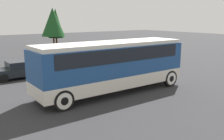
# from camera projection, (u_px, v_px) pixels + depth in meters

# --- Properties ---
(ground_plane) EXTENTS (120.00, 120.00, 0.00)m
(ground_plane) POSITION_uv_depth(u_px,v_px,m) (112.00, 92.00, 15.70)
(ground_plane) COLOR #2D2D30
(tour_bus) EXTENTS (9.82, 2.69, 3.15)m
(tour_bus) POSITION_uv_depth(u_px,v_px,m) (113.00, 62.00, 15.36)
(tour_bus) COLOR silver
(tour_bus) RESTS_ON ground_plane
(parked_car_near) EXTENTS (4.45, 1.96, 1.35)m
(parked_car_near) POSITION_uv_depth(u_px,v_px,m) (94.00, 60.00, 23.60)
(parked_car_near) COLOR #BCBCC1
(parked_car_near) RESTS_ON ground_plane
(parked_car_mid) EXTENTS (4.55, 1.85, 1.33)m
(parked_car_mid) POSITION_uv_depth(u_px,v_px,m) (25.00, 69.00, 19.52)
(parked_car_mid) COLOR black
(parked_car_mid) RESTS_ON ground_plane
(tree_left) EXTENTS (2.53, 2.53, 6.07)m
(tree_left) POSITION_uv_depth(u_px,v_px,m) (56.00, 23.00, 39.70)
(tree_left) COLOR brown
(tree_left) RESTS_ON ground_plane
(tree_center) EXTENTS (3.53, 3.53, 6.10)m
(tree_center) POSITION_uv_depth(u_px,v_px,m) (53.00, 22.00, 37.91)
(tree_center) COLOR brown
(tree_center) RESTS_ON ground_plane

